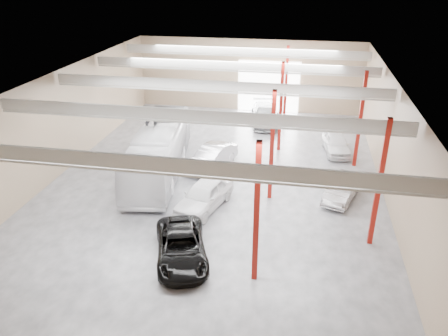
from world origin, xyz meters
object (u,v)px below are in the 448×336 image
(car_row_b, at_px, (212,157))
(car_right_near, at_px, (342,188))
(car_row_c, at_px, (265,115))
(black_sedan, at_px, (181,247))
(car_right_far, at_px, (336,144))
(coach_bus, at_px, (159,150))
(car_row_a, at_px, (204,195))

(car_row_b, bearing_deg, car_right_near, 1.39)
(car_row_c, bearing_deg, car_row_b, -114.73)
(black_sedan, xyz_separation_m, car_right_far, (8.22, 15.43, 0.02))
(car_row_b, distance_m, car_row_c, 10.66)
(black_sedan, relative_size, car_row_b, 1.08)
(coach_bus, distance_m, car_right_near, 12.60)
(car_row_a, xyz_separation_m, car_right_far, (8.25, 10.23, -0.10))
(car_row_b, relative_size, car_right_near, 1.13)
(car_row_c, bearing_deg, car_row_a, -106.75)
(car_row_b, bearing_deg, car_row_a, -62.96)
(car_right_near, bearing_deg, black_sedan, -117.17)
(car_row_a, height_order, car_row_c, car_row_c)
(car_row_a, relative_size, car_right_far, 1.13)
(car_row_a, bearing_deg, car_right_near, 34.42)
(car_row_c, xyz_separation_m, car_right_far, (6.14, -5.76, -0.10))
(coach_bus, relative_size, car_right_near, 2.83)
(coach_bus, bearing_deg, car_row_c, 54.15)
(coach_bus, xyz_separation_m, car_row_c, (6.27, 11.77, -0.85))
(coach_bus, distance_m, car_right_far, 13.82)
(coach_bus, bearing_deg, car_row_a, -53.17)
(car_row_b, relative_size, car_right_far, 1.11)
(coach_bus, distance_m, car_row_c, 13.36)
(car_right_far, bearing_deg, car_row_b, -161.53)
(car_row_b, bearing_deg, car_right_far, 46.30)
(car_right_near, relative_size, car_right_far, 0.98)
(coach_bus, bearing_deg, car_right_near, -14.61)
(coach_bus, relative_size, car_right_far, 2.78)
(coach_bus, relative_size, black_sedan, 2.32)
(black_sedan, distance_m, car_right_near, 11.47)
(car_row_c, distance_m, car_right_far, 8.42)
(black_sedan, xyz_separation_m, car_row_b, (-0.77, 10.92, 0.07))
(car_row_b, xyz_separation_m, car_right_far, (8.99, 4.51, -0.06))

